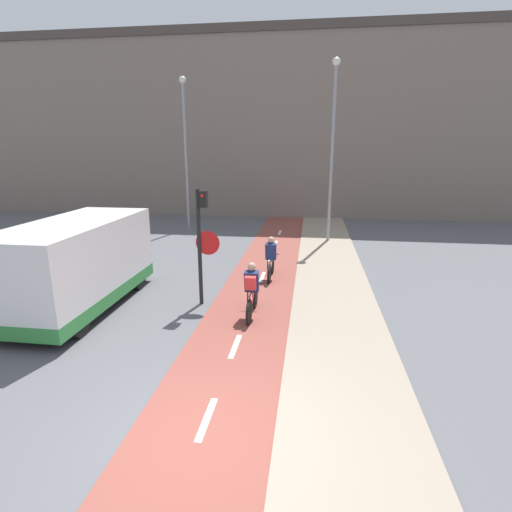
{
  "coord_description": "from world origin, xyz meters",
  "views": [
    {
      "loc": [
        1.57,
        -4.93,
        4.31
      ],
      "look_at": [
        0.0,
        6.38,
        1.2
      ],
      "focal_mm": 28.0,
      "sensor_mm": 36.0,
      "label": 1
    }
  ],
  "objects": [
    {
      "name": "cyclist_near",
      "position": [
        0.12,
        4.72,
        0.71
      ],
      "size": [
        0.46,
        1.73,
        1.47
      ],
      "color": "black",
      "rests_on": "ground_plane"
    },
    {
      "name": "traffic_light_pole",
      "position": [
        -1.35,
        5.4,
        2.01
      ],
      "size": [
        0.67,
        0.25,
        3.25
      ],
      "color": "black",
      "rests_on": "ground_plane"
    },
    {
      "name": "ground_plane",
      "position": [
        0.0,
        0.0,
        0.0
      ],
      "size": [
        120.0,
        120.0,
        0.0
      ],
      "primitive_type": "plane",
      "color": "#5B5B60"
    },
    {
      "name": "building_row_background",
      "position": [
        0.0,
        22.77,
        5.64
      ],
      "size": [
        60.0,
        5.2,
        11.25
      ],
      "color": "slate",
      "rests_on": "ground_plane"
    },
    {
      "name": "street_lamp_sidewalk",
      "position": [
        2.42,
        13.93,
        4.81
      ],
      "size": [
        0.36,
        0.36,
        8.03
      ],
      "color": "gray",
      "rests_on": "ground_plane"
    },
    {
      "name": "bike_lane",
      "position": [
        0.0,
        0.01,
        0.01
      ],
      "size": [
        2.26,
        60.0,
        0.02
      ],
      "color": "brown",
      "rests_on": "ground_plane"
    },
    {
      "name": "cyclist_far",
      "position": [
        0.29,
        7.95,
        0.66
      ],
      "size": [
        0.46,
        1.72,
        1.46
      ],
      "color": "black",
      "rests_on": "ground_plane"
    },
    {
      "name": "van",
      "position": [
        -4.67,
        4.68,
        1.2
      ],
      "size": [
        2.13,
        5.13,
        2.42
      ],
      "color": "silver",
      "rests_on": "ground_plane"
    },
    {
      "name": "street_lamp_far",
      "position": [
        -5.07,
        16.02,
        4.68
      ],
      "size": [
        0.36,
        0.36,
        7.78
      ],
      "color": "gray",
      "rests_on": "ground_plane"
    },
    {
      "name": "sidewalk_strip",
      "position": [
        2.33,
        0.0,
        0.03
      ],
      "size": [
        2.4,
        60.0,
        0.05
      ],
      "color": "gray",
      "rests_on": "ground_plane"
    }
  ]
}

